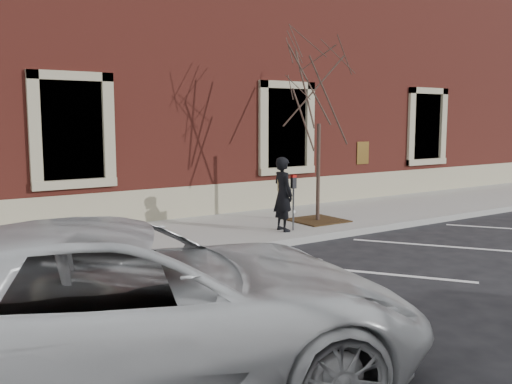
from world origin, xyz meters
TOP-DOWN VIEW (x-y plane):
  - ground at (0.00, 0.00)m, footprint 120.00×120.00m
  - sidewalk_near at (0.00, 1.75)m, footprint 40.00×3.50m
  - curb_near at (0.00, -0.05)m, footprint 40.00×0.12m
  - parking_stripes at (0.00, -2.20)m, footprint 28.00×4.40m
  - building_civic at (0.00, 7.74)m, footprint 40.00×8.62m
  - man at (0.81, 0.71)m, footprint 0.45×0.64m
  - parking_meter at (1.04, 0.63)m, footprint 0.11×0.09m
  - tree_grate at (2.26, 1.22)m, footprint 1.22×1.22m
  - sapling at (2.26, 1.22)m, footprint 2.61×2.61m
  - white_truck at (-4.83, -4.25)m, footprint 6.59×4.59m

SIDE VIEW (x-z plane):
  - ground at x=0.00m, z-range 0.00..0.00m
  - parking_stripes at x=0.00m, z-range 0.00..0.01m
  - sidewalk_near at x=0.00m, z-range 0.00..0.15m
  - curb_near at x=0.00m, z-range 0.00..0.15m
  - tree_grate at x=2.26m, z-range 0.15..0.18m
  - white_truck at x=-4.83m, z-range 0.00..1.67m
  - man at x=0.81m, z-range 0.15..1.82m
  - parking_meter at x=1.04m, z-range 0.39..1.65m
  - sapling at x=2.26m, z-range 1.02..5.37m
  - building_civic at x=0.00m, z-range 0.00..8.00m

